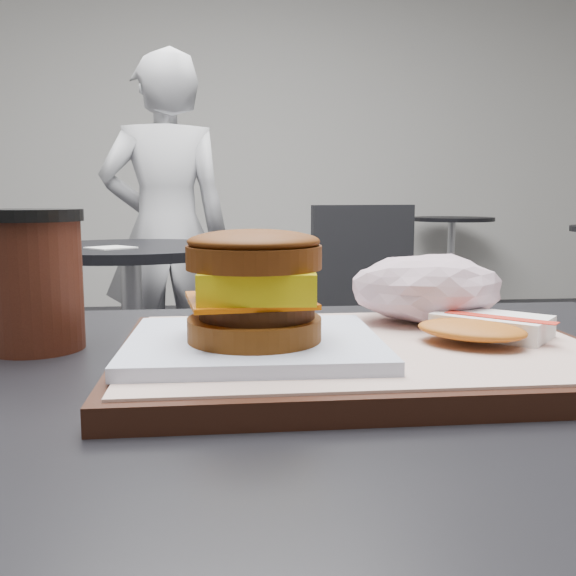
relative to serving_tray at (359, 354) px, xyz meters
The scene contains 10 objects.
serving_tray is the anchor object (origin of this frame).
breakfast_sandwich 0.10m from the serving_tray, 164.30° to the right, with size 0.19×0.17×0.09m.
hash_brown 0.10m from the serving_tray, ahead, with size 0.13×0.13×0.02m.
crumpled_wrapper 0.12m from the serving_tray, 44.31° to the left, with size 0.14×0.11×0.06m, color silver, non-canonical shape.
coffee_cup 0.29m from the serving_tray, 161.99° to the left, with size 0.09×0.09×0.13m.
neighbor_table 1.70m from the serving_tray, 103.74° to the left, with size 0.70×0.70×0.75m.
napkin 1.59m from the serving_tray, 106.19° to the left, with size 0.12×0.12×0.00m, color white.
neighbor_chair 1.81m from the serving_tray, 80.85° to the left, with size 0.64×0.51×0.88m.
patron 2.35m from the serving_tray, 98.24° to the left, with size 0.55×0.36×1.51m, color silver.
bg_table_far 4.82m from the serving_tray, 68.71° to the left, with size 0.66×0.66×0.75m.
Camera 1 is at (-0.06, -0.48, 0.91)m, focal length 40.00 mm.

